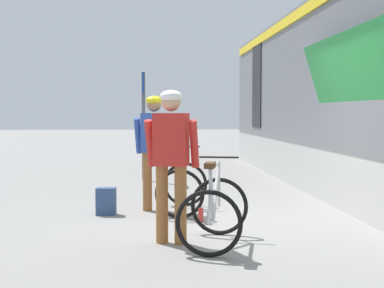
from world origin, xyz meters
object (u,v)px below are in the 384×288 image
Objects in this scene: cyclist_near_in_blue at (154,142)px; platform_sign_post at (143,107)px; water_bottle_near_the_bikes at (201,215)px; bicycle_near_red at (183,186)px; backpack_on_platform at (106,201)px; cyclist_far_in_red at (171,152)px; bicycle_far_silver at (214,210)px.

cyclist_near_in_blue is 0.73× the size of platform_sign_post.
bicycle_near_red is at bearing 105.37° from water_bottle_near_the_bikes.
backpack_on_platform reaches higher than water_bottle_near_the_bikes.
cyclist_near_in_blue is at bearing 94.90° from cyclist_far_in_red.
bicycle_near_red is 2.90× the size of backpack_on_platform.
platform_sign_post is (0.51, 3.93, 1.42)m from backpack_on_platform.
platform_sign_post is at bearing 93.17° from cyclist_near_in_blue.
cyclist_near_in_blue is at bearing 160.80° from bicycle_near_red.
water_bottle_near_the_bikes is (-0.03, 1.28, -0.30)m from bicycle_far_silver.
bicycle_near_red is 0.96× the size of bicycle_far_silver.
cyclist_near_in_blue reaches higher than water_bottle_near_the_bikes.
platform_sign_post reaches higher than water_bottle_near_the_bikes.
water_bottle_near_the_bikes is 4.87m from platform_sign_post.
backpack_on_platform is at bearing 116.64° from cyclist_far_in_red.
bicycle_far_silver is at bearing -88.69° from water_bottle_near_the_bikes.
bicycle_near_red is 0.48× the size of platform_sign_post.
cyclist_near_in_blue is 0.79m from bicycle_near_red.
cyclist_far_in_red reaches higher than backpack_on_platform.
cyclist_far_in_red is at bearing -57.61° from backpack_on_platform.
cyclist_far_in_red is 0.73× the size of platform_sign_post.
backpack_on_platform is at bearing -159.67° from cyclist_near_in_blue.
cyclist_near_in_blue is 1.46× the size of bicycle_far_silver.
water_bottle_near_the_bikes is 0.08× the size of platform_sign_post.
cyclist_far_in_red is 2.02m from bicycle_near_red.
bicycle_far_silver is 1.32m from water_bottle_near_the_bikes.
bicycle_far_silver is 6.22× the size of water_bottle_near_the_bikes.
water_bottle_near_the_bikes is (1.34, -0.62, -0.10)m from backpack_on_platform.
backpack_on_platform is at bearing 125.71° from bicycle_far_silver.
bicycle_far_silver is 3.02× the size of backpack_on_platform.
cyclist_far_in_red is at bearing -86.21° from platform_sign_post.
backpack_on_platform is 1.48m from water_bottle_near_the_bikes.
bicycle_far_silver is at bearing -48.54° from backpack_on_platform.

